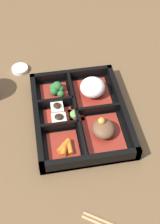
{
  "coord_description": "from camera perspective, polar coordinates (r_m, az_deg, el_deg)",
  "views": [
    {
      "loc": [
        0.54,
        -0.09,
        0.66
      ],
      "look_at": [
        0.0,
        0.0,
        0.03
      ],
      "focal_mm": 50.0,
      "sensor_mm": 36.0,
      "label": 1
    }
  ],
  "objects": [
    {
      "name": "bowl_rice",
      "position": [
        0.88,
        2.31,
        4.28
      ],
      "size": [
        0.12,
        0.1,
        0.06
      ],
      "color": "maroon",
      "rests_on": "bento_base"
    },
    {
      "name": "bento_rim",
      "position": [
        0.84,
        -0.24,
        -0.26
      ],
      "size": [
        0.32,
        0.25,
        0.04
      ],
      "color": "black",
      "rests_on": "ground_plane"
    },
    {
      "name": "bowl_carrots",
      "position": [
        0.78,
        -2.94,
        -6.28
      ],
      "size": [
        0.08,
        0.08,
        0.02
      ],
      "color": "maroon",
      "rests_on": "bento_base"
    },
    {
      "name": "bowl_stew",
      "position": [
        0.8,
        4.3,
        -3.28
      ],
      "size": [
        0.12,
        0.1,
        0.05
      ],
      "color": "maroon",
      "rests_on": "bento_base"
    },
    {
      "name": "ground_plane",
      "position": [
        0.86,
        0.0,
        -1.09
      ],
      "size": [
        3.0,
        3.0,
        0.0
      ],
      "primitive_type": "plane",
      "color": "brown"
    },
    {
      "name": "bento_base",
      "position": [
        0.85,
        0.0,
        -0.88
      ],
      "size": [
        0.32,
        0.25,
        0.01
      ],
      "color": "black",
      "rests_on": "ground_plane"
    },
    {
      "name": "sauce_dish",
      "position": [
        1.0,
        -10.93,
        7.73
      ],
      "size": [
        0.05,
        0.05,
        0.01
      ],
      "color": "beige",
      "rests_on": "ground_plane"
    },
    {
      "name": "bowl_tofu",
      "position": [
        0.84,
        -4.01,
        -0.53
      ],
      "size": [
        0.08,
        0.08,
        0.03
      ],
      "color": "maroon",
      "rests_on": "bento_base"
    },
    {
      "name": "bowl_greens",
      "position": [
        0.9,
        -4.43,
        4.09
      ],
      "size": [
        0.08,
        0.08,
        0.03
      ],
      "color": "maroon",
      "rests_on": "bento_base"
    },
    {
      "name": "bowl_pickles",
      "position": [
        0.84,
        -0.75,
        -0.44
      ],
      "size": [
        0.04,
        0.04,
        0.01
      ],
      "color": "maroon",
      "rests_on": "bento_base"
    }
  ]
}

